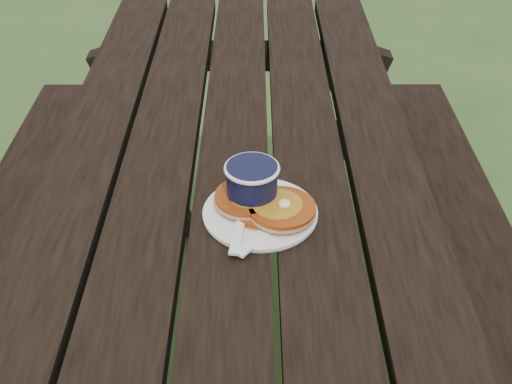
{
  "coord_description": "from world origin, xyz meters",
  "views": [
    {
      "loc": [
        0.04,
        -1.08,
        1.47
      ],
      "look_at": [
        0.05,
        -0.19,
        0.8
      ],
      "focal_mm": 45.0,
      "sensor_mm": 36.0,
      "label": 1
    }
  ],
  "objects_px": {
    "pancake_stack": "(265,205)",
    "coffee_cup": "(252,185)",
    "plate": "(260,214)",
    "picnic_table": "(237,290)"
  },
  "relations": [
    {
      "from": "picnic_table",
      "to": "plate",
      "type": "relative_size",
      "value": 9.05
    },
    {
      "from": "pancake_stack",
      "to": "picnic_table",
      "type": "bearing_deg",
      "value": 107.66
    },
    {
      "from": "plate",
      "to": "coffee_cup",
      "type": "relative_size",
      "value": 2.03
    },
    {
      "from": "plate",
      "to": "pancake_stack",
      "type": "xyz_separation_m",
      "value": [
        0.01,
        0.0,
        0.02
      ]
    },
    {
      "from": "pancake_stack",
      "to": "coffee_cup",
      "type": "distance_m",
      "value": 0.04
    },
    {
      "from": "plate",
      "to": "coffee_cup",
      "type": "xyz_separation_m",
      "value": [
        -0.01,
        0.02,
        0.05
      ]
    },
    {
      "from": "pancake_stack",
      "to": "coffee_cup",
      "type": "bearing_deg",
      "value": 135.05
    },
    {
      "from": "pancake_stack",
      "to": "coffee_cup",
      "type": "relative_size",
      "value": 1.82
    },
    {
      "from": "plate",
      "to": "coffee_cup",
      "type": "bearing_deg",
      "value": 121.91
    },
    {
      "from": "picnic_table",
      "to": "coffee_cup",
      "type": "distance_m",
      "value": 0.47
    }
  ]
}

